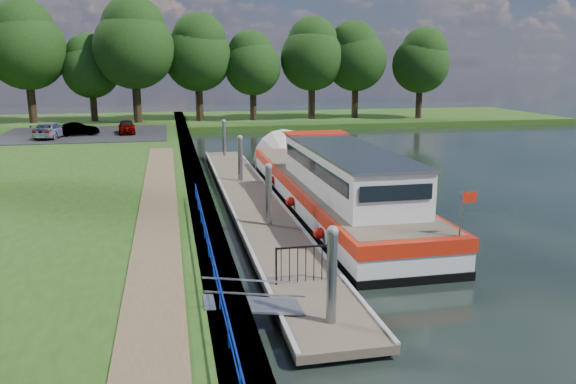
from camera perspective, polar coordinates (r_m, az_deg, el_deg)
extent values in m
plane|color=black|center=(15.28, 3.82, -13.57)|extent=(160.00, 160.00, 0.00)
cube|color=#473D2D|center=(28.89, -9.22, -0.06)|extent=(1.10, 90.00, 0.78)
cube|color=#244513|center=(67.34, 1.63, 7.42)|extent=(60.00, 18.00, 0.60)
cube|color=brown|center=(21.98, -13.12, -3.27)|extent=(1.60, 40.00, 0.05)
cube|color=black|center=(51.99, -19.98, 5.56)|extent=(14.00, 12.00, 0.06)
cube|color=#0C2DBF|center=(17.03, -7.89, -5.45)|extent=(0.04, 18.00, 0.04)
cube|color=#0C2DBF|center=(17.14, -7.85, -6.56)|extent=(0.03, 18.00, 0.03)
cylinder|color=#0C2DBF|center=(10.81, -4.87, -18.81)|extent=(0.04, 0.04, 0.72)
cylinder|color=#0C2DBF|center=(12.55, -6.06, -14.06)|extent=(0.04, 0.04, 0.72)
cylinder|color=#0C2DBF|center=(14.35, -6.92, -10.47)|extent=(0.04, 0.04, 0.72)
cylinder|color=#0C2DBF|center=(16.20, -7.58, -7.69)|extent=(0.04, 0.04, 0.72)
cylinder|color=#0C2DBF|center=(18.08, -8.09, -5.49)|extent=(0.04, 0.04, 0.72)
cylinder|color=#0C2DBF|center=(19.99, -8.51, -3.70)|extent=(0.04, 0.04, 0.72)
cylinder|color=#0C2DBF|center=(21.91, -8.85, -2.22)|extent=(0.04, 0.04, 0.72)
cylinder|color=#0C2DBF|center=(23.85, -9.13, -0.99)|extent=(0.04, 0.04, 0.72)
cylinder|color=#0C2DBF|center=(25.79, -9.37, 0.06)|extent=(0.04, 0.04, 0.72)
cube|color=brown|center=(27.21, -3.62, -0.96)|extent=(2.50, 30.00, 0.24)
cube|color=#9EA0A3|center=(16.13, 2.83, -11.87)|extent=(2.30, 5.00, 0.30)
cube|color=#9EA0A3|center=(23.46, -2.17, -3.81)|extent=(2.30, 5.00, 0.30)
cube|color=#9EA0A3|center=(31.12, -4.70, 0.37)|extent=(2.30, 5.00, 0.30)
cube|color=#9EA0A3|center=(38.92, -6.23, 2.88)|extent=(2.30, 5.00, 0.30)
cube|color=#9EA0A3|center=(27.36, -1.16, -0.53)|extent=(0.12, 30.00, 0.06)
cube|color=#9EA0A3|center=(27.03, -6.12, -0.78)|extent=(0.12, 30.00, 0.06)
cylinder|color=gray|center=(14.38, 4.43, -10.51)|extent=(0.26, 0.26, 3.40)
sphere|color=gray|center=(13.79, 4.55, -4.02)|extent=(0.30, 0.30, 0.30)
cylinder|color=gray|center=(22.70, -1.97, -1.63)|extent=(0.26, 0.26, 3.40)
sphere|color=gray|center=(22.33, -2.01, 2.59)|extent=(0.30, 0.30, 0.30)
cylinder|color=gray|center=(31.39, -4.86, 2.43)|extent=(0.26, 0.26, 3.40)
sphere|color=gray|center=(31.13, -4.92, 5.51)|extent=(0.30, 0.30, 0.30)
cylinder|color=gray|center=(40.22, -6.49, 4.72)|extent=(0.26, 0.26, 3.40)
sphere|color=gray|center=(40.02, -6.55, 7.13)|extent=(0.30, 0.30, 0.30)
cube|color=#A5A8AD|center=(15.11, -3.58, -11.36)|extent=(2.58, 1.00, 0.43)
cube|color=#A5A8AD|center=(14.48, -3.32, -10.33)|extent=(2.58, 0.04, 0.41)
cube|color=#A5A8AD|center=(15.35, -3.87, -8.93)|extent=(2.58, 0.04, 0.41)
cube|color=black|center=(16.66, -1.21, -7.55)|extent=(0.05, 0.05, 1.15)
cube|color=black|center=(17.07, 4.78, -7.08)|extent=(0.05, 0.05, 1.15)
cube|color=black|center=(16.66, 1.83, -5.58)|extent=(1.85, 0.05, 0.05)
cube|color=black|center=(16.69, -0.70, -7.51)|extent=(0.02, 0.02, 1.10)
cube|color=black|center=(16.74, 0.14, -7.45)|extent=(0.02, 0.02, 1.10)
cube|color=black|center=(16.79, 0.98, -7.39)|extent=(0.02, 0.02, 1.10)
cube|color=black|center=(16.84, 1.82, -7.32)|extent=(0.02, 0.02, 1.10)
cube|color=black|center=(16.90, 2.65, -7.26)|extent=(0.02, 0.02, 1.10)
cube|color=black|center=(16.96, 3.47, -7.19)|extent=(0.02, 0.02, 1.10)
cube|color=black|center=(17.03, 4.29, -7.12)|extent=(0.02, 0.02, 1.10)
cube|color=black|center=(27.20, 4.18, -1.54)|extent=(4.00, 20.00, 0.55)
cube|color=silver|center=(27.06, 4.20, -0.31)|extent=(3.96, 19.90, 0.65)
cube|color=red|center=(26.94, 4.22, 0.85)|extent=(4.04, 20.00, 0.48)
cube|color=brown|center=(26.89, 4.23, 1.35)|extent=(3.68, 19.20, 0.04)
cone|color=silver|center=(36.97, -0.29, 3.21)|extent=(4.00, 1.50, 4.00)
cube|color=silver|center=(24.37, 5.90, 2.22)|extent=(3.00, 11.00, 1.75)
cube|color=gray|center=(24.22, 5.95, 4.36)|extent=(3.10, 11.20, 0.10)
cube|color=black|center=(23.91, 2.44, 2.67)|extent=(0.04, 10.00, 0.55)
cube|color=black|center=(24.83, 9.25, 2.90)|extent=(0.04, 10.00, 0.55)
cube|color=black|center=(29.59, 2.62, 4.66)|extent=(2.60, 0.04, 0.55)
cube|color=black|center=(19.23, 10.96, -0.10)|extent=(2.60, 0.04, 0.55)
cube|color=red|center=(29.16, 2.81, 6.02)|extent=(3.20, 1.60, 0.06)
cylinder|color=gray|center=(18.54, 17.16, -2.21)|extent=(0.05, 0.05, 1.50)
cube|color=red|center=(18.53, 17.95, -0.52)|extent=(0.50, 0.02, 0.35)
sphere|color=red|center=(20.92, 3.18, -4.20)|extent=(0.44, 0.44, 0.44)
sphere|color=red|center=(25.60, 0.26, -0.97)|extent=(0.44, 0.44, 0.44)
sphere|color=red|center=(30.38, -1.75, 1.25)|extent=(0.44, 0.44, 0.44)
imported|color=#594C47|center=(20.19, 6.21, -0.03)|extent=(0.62, 0.74, 1.72)
cylinder|color=#332316|center=(64.11, -24.58, 8.14)|extent=(0.83, 0.83, 4.21)
sphere|color=black|center=(63.99, -25.04, 12.93)|extent=(7.95, 7.95, 7.95)
sphere|color=black|center=(64.21, -25.39, 14.68)|extent=(6.31, 6.31, 6.31)
cylinder|color=#332316|center=(63.65, -19.12, 8.06)|extent=(0.70, 0.70, 3.10)
sphere|color=black|center=(63.48, -19.39, 11.62)|extent=(5.85, 5.85, 5.85)
sphere|color=black|center=(63.66, -19.63, 12.92)|extent=(4.65, 4.65, 4.65)
cylinder|color=#332316|center=(60.71, -15.08, 8.69)|extent=(0.84, 0.84, 4.29)
sphere|color=black|center=(60.59, -15.39, 13.86)|extent=(8.10, 8.10, 8.10)
sphere|color=black|center=(60.82, -15.45, 15.77)|extent=(6.44, 6.44, 6.44)
cylinder|color=#332316|center=(62.73, -8.99, 8.89)|extent=(0.79, 0.79, 3.83)
sphere|color=black|center=(62.59, -9.15, 13.36)|extent=(7.24, 7.24, 7.24)
sphere|color=black|center=(62.42, -9.02, 15.03)|extent=(5.75, 5.75, 5.75)
cylinder|color=#332316|center=(63.08, -3.55, 8.78)|extent=(0.72, 0.72, 3.26)
sphere|color=black|center=(62.92, -3.60, 12.57)|extent=(6.16, 6.16, 6.16)
sphere|color=black|center=(63.15, -3.84, 13.96)|extent=(4.89, 4.89, 4.89)
cylinder|color=#332316|center=(64.69, 2.42, 9.13)|extent=(0.78, 0.78, 3.77)
sphere|color=black|center=(64.55, 2.46, 13.40)|extent=(7.13, 7.13, 7.13)
sphere|color=black|center=(64.85, 2.53, 14.97)|extent=(5.66, 5.66, 5.66)
cylinder|color=#332316|center=(66.18, 6.81, 9.08)|extent=(0.77, 0.77, 3.65)
sphere|color=black|center=(66.04, 6.92, 13.12)|extent=(6.89, 6.89, 6.89)
sphere|color=black|center=(65.97, 6.65, 14.62)|extent=(5.47, 5.47, 5.47)
cylinder|color=#332316|center=(67.10, 13.15, 8.78)|extent=(0.74, 0.74, 3.41)
sphere|color=black|center=(66.95, 13.34, 12.50)|extent=(6.43, 6.43, 6.43)
sphere|color=black|center=(66.86, 13.68, 13.86)|extent=(5.11, 5.11, 5.11)
imported|color=#999999|center=(50.94, -16.06, 6.39)|extent=(1.64, 3.53, 1.17)
imported|color=#999999|center=(50.84, -20.53, 6.01)|extent=(3.46, 1.95, 1.08)
imported|color=#999999|center=(50.07, -22.97, 5.81)|extent=(2.55, 4.58, 1.26)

